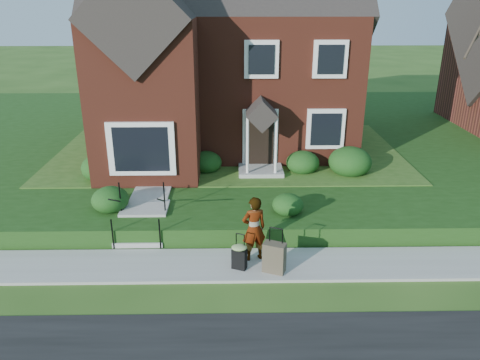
{
  "coord_description": "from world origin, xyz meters",
  "views": [
    {
      "loc": [
        0.17,
        -10.64,
        6.62
      ],
      "look_at": [
        0.39,
        2.0,
        1.66
      ],
      "focal_mm": 35.0,
      "sensor_mm": 36.0,
      "label": 1
    }
  ],
  "objects_px": {
    "suitcase_black": "(239,255)",
    "front_steps": "(143,220)",
    "woman": "(254,229)",
    "suitcase_olive": "(274,258)"
  },
  "relations": [
    {
      "from": "suitcase_black",
      "to": "suitcase_olive",
      "type": "xyz_separation_m",
      "value": [
        0.88,
        -0.16,
        0.02
      ]
    },
    {
      "from": "front_steps",
      "to": "suitcase_black",
      "type": "distance_m",
      "value": 3.51
    },
    {
      "from": "woman",
      "to": "suitcase_olive",
      "type": "height_order",
      "value": "woman"
    },
    {
      "from": "front_steps",
      "to": "suitcase_olive",
      "type": "bearing_deg",
      "value": -30.98
    },
    {
      "from": "woman",
      "to": "front_steps",
      "type": "bearing_deg",
      "value": -43.7
    },
    {
      "from": "front_steps",
      "to": "suitcase_black",
      "type": "relative_size",
      "value": 2.07
    },
    {
      "from": "suitcase_black",
      "to": "woman",
      "type": "bearing_deg",
      "value": 73.52
    },
    {
      "from": "suitcase_black",
      "to": "front_steps",
      "type": "bearing_deg",
      "value": 166.75
    },
    {
      "from": "front_steps",
      "to": "suitcase_black",
      "type": "height_order",
      "value": "front_steps"
    },
    {
      "from": "woman",
      "to": "suitcase_black",
      "type": "height_order",
      "value": "woman"
    }
  ]
}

